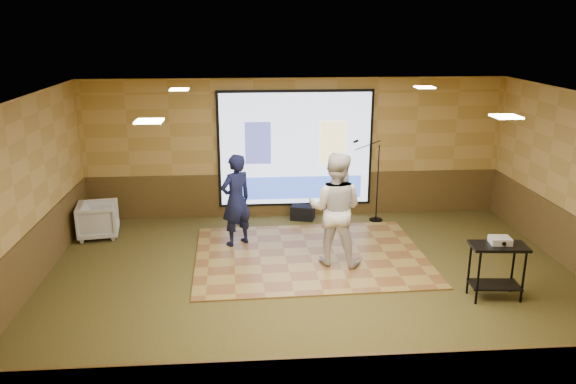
{
  "coord_description": "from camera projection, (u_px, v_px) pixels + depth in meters",
  "views": [
    {
      "loc": [
        -1.05,
        -8.25,
        4.1
      ],
      "look_at": [
        -0.35,
        0.96,
        1.3
      ],
      "focal_mm": 35.0,
      "sensor_mm": 36.0,
      "label": 1
    }
  ],
  "objects": [
    {
      "name": "wainscot_back",
      "position": [
        295.0,
        194.0,
        12.32
      ],
      "size": [
        9.0,
        0.04,
        0.95
      ],
      "primitive_type": "cube",
      "color": "#503A1A",
      "rests_on": "ground"
    },
    {
      "name": "player_left",
      "position": [
        236.0,
        200.0,
        10.49
      ],
      "size": [
        0.77,
        0.71,
        1.76
      ],
      "primitive_type": "imported",
      "rotation": [
        0.0,
        0.0,
        3.75
      ],
      "color": "#121639",
      "rests_on": "dance_floor"
    },
    {
      "name": "projector_screen",
      "position": [
        295.0,
        150.0,
        11.99
      ],
      "size": [
        3.32,
        0.06,
        2.52
      ],
      "color": "black",
      "rests_on": "room_shell"
    },
    {
      "name": "mic_stand",
      "position": [
        374.0,
        198.0,
        11.97
      ],
      "size": [
        0.7,
        0.29,
        1.79
      ],
      "rotation": [
        0.0,
        0.0,
        0.07
      ],
      "color": "black",
      "rests_on": "ground"
    },
    {
      "name": "banquet_chair",
      "position": [
        98.0,
        220.0,
        11.09
      ],
      "size": [
        0.88,
        0.86,
        0.7
      ],
      "primitive_type": "imported",
      "rotation": [
        0.0,
        0.0,
        1.72
      ],
      "color": "gray",
      "rests_on": "ground"
    },
    {
      "name": "downlight_se",
      "position": [
        506.0,
        117.0,
        7.0
      ],
      "size": [
        0.32,
        0.32,
        0.02
      ],
      "primitive_type": "cube",
      "color": "#FFEBBF",
      "rests_on": "room_shell"
    },
    {
      "name": "ground",
      "position": [
        314.0,
        285.0,
        9.14
      ],
      "size": [
        9.0,
        9.0,
        0.0
      ],
      "primitive_type": "plane",
      "color": "#333A1A",
      "rests_on": "ground"
    },
    {
      "name": "duffel_bag",
      "position": [
        303.0,
        212.0,
        12.14
      ],
      "size": [
        0.56,
        0.45,
        0.3
      ],
      "primitive_type": "cube",
      "rotation": [
        0.0,
        0.0,
        -0.28
      ],
      "color": "black",
      "rests_on": "ground"
    },
    {
      "name": "dance_floor",
      "position": [
        310.0,
        256.0,
        10.24
      ],
      "size": [
        4.23,
        3.27,
        0.03
      ],
      "primitive_type": "cube",
      "rotation": [
        0.0,
        0.0,
        0.03
      ],
      "color": "olive",
      "rests_on": "ground"
    },
    {
      "name": "av_table",
      "position": [
        497.0,
        262.0,
        8.54
      ],
      "size": [
        0.84,
        0.44,
        0.88
      ],
      "rotation": [
        0.0,
        0.0,
        -0.09
      ],
      "color": "black",
      "rests_on": "ground"
    },
    {
      "name": "wainscot_left",
      "position": [
        27.0,
        267.0,
        8.67
      ],
      "size": [
        0.04,
        7.0,
        0.95
      ],
      "primitive_type": "cube",
      "color": "#503A1A",
      "rests_on": "ground"
    },
    {
      "name": "projector",
      "position": [
        500.0,
        240.0,
        8.5
      ],
      "size": [
        0.32,
        0.28,
        0.1
      ],
      "primitive_type": "cube",
      "rotation": [
        0.0,
        0.0,
        -0.09
      ],
      "color": "silver",
      "rests_on": "av_table"
    },
    {
      "name": "downlight_sw",
      "position": [
        149.0,
        121.0,
        6.68
      ],
      "size": [
        0.32,
        0.32,
        0.02
      ],
      "primitive_type": "cube",
      "color": "#FFEBBF",
      "rests_on": "room_shell"
    },
    {
      "name": "room_shell",
      "position": [
        316.0,
        160.0,
        8.53
      ],
      "size": [
        9.04,
        7.04,
        3.02
      ],
      "color": "tan",
      "rests_on": "ground"
    },
    {
      "name": "downlight_nw",
      "position": [
        179.0,
        89.0,
        9.83
      ],
      "size": [
        0.32,
        0.32,
        0.02
      ],
      "primitive_type": "cube",
      "color": "#FFEBBF",
      "rests_on": "room_shell"
    },
    {
      "name": "downlight_ne",
      "position": [
        425.0,
        87.0,
        10.15
      ],
      "size": [
        0.32,
        0.32,
        0.02
      ],
      "primitive_type": "cube",
      "color": "#FFEBBF",
      "rests_on": "room_shell"
    },
    {
      "name": "player_right",
      "position": [
        335.0,
        209.0,
        9.63
      ],
      "size": [
        1.16,
        1.03,
        1.99
      ],
      "primitive_type": "imported",
      "rotation": [
        0.0,
        0.0,
        2.8
      ],
      "color": "silver",
      "rests_on": "dance_floor"
    }
  ]
}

